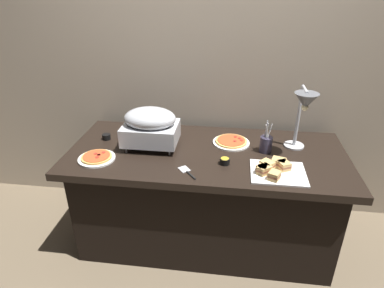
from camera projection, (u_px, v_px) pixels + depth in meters
The scene contains 12 objects.
ground_plane at pixel (205, 236), 2.62m from camera, with size 8.00×8.00×0.00m, color brown.
back_wall at pixel (214, 70), 2.52m from camera, with size 4.40×0.04×2.40m, color tan.
buffet_table at pixel (206, 196), 2.44m from camera, with size 1.90×0.84×0.76m.
chafing_dish at pixel (150, 126), 2.27m from camera, with size 0.37×0.28×0.29m.
heat_lamp at pixel (304, 106), 2.08m from camera, with size 0.15×0.29×0.45m.
pizza_plate_front at pixel (231, 142), 2.38m from camera, with size 0.26×0.26×0.03m.
pizza_plate_center at pixel (97, 158), 2.17m from camera, with size 0.24×0.24×0.03m.
sandwich_platter at pixel (274, 169), 2.02m from camera, with size 0.33×0.28×0.06m.
sauce_cup_near at pixel (225, 161), 2.11m from camera, with size 0.06×0.06×0.04m.
sauce_cup_far at pixel (106, 137), 2.43m from camera, with size 0.06×0.06×0.04m.
utensil_holder at pixel (266, 144), 2.24m from camera, with size 0.08×0.08×0.22m.
serving_spatula at pixel (187, 172), 2.03m from camera, with size 0.13×0.15×0.01m.
Camera 1 is at (0.16, -2.00, 1.84)m, focal length 30.97 mm.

